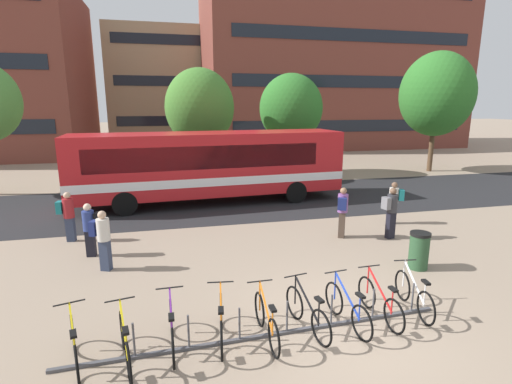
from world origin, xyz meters
TOP-DOWN VIEW (x-y plane):
  - ground at (0.00, 0.00)m, footprint 200.00×200.00m
  - bus_lane_asphalt at (0.00, 10.71)m, footprint 80.00×7.20m
  - city_bus at (-1.43, 10.71)m, footprint 12.15×3.28m
  - bike_rack at (-1.71, -0.06)m, footprint 7.63×0.39m
  - parked_bicycle_yellow_0 at (-5.05, -0.18)m, footprint 0.63×1.67m
  - parked_bicycle_yellow_1 at (-4.23, -0.27)m, footprint 0.54×1.70m
  - parked_bicycle_purple_2 at (-3.44, -0.02)m, footprint 0.52×1.72m
  - parked_bicycle_orange_3 at (-2.52, 0.01)m, footprint 0.52×1.72m
  - parked_bicycle_orange_4 at (-1.68, -0.13)m, footprint 0.52×1.72m
  - parked_bicycle_black_5 at (-0.82, -0.04)m, footprint 0.52×1.70m
  - parked_bicycle_blue_6 at (0.03, -0.05)m, footprint 0.52×1.72m
  - parked_bicycle_red_7 at (0.81, 0.03)m, footprint 0.52×1.72m
  - parked_bicycle_white_8 at (1.70, 0.15)m, footprint 0.52×1.72m
  - commuter_black_pack_0 at (-5.67, 5.08)m, footprint 0.54×0.36m
  - commuter_teal_pack_1 at (4.86, 5.91)m, footprint 0.60×0.48m
  - commuter_teal_pack_2 at (-6.63, 6.60)m, footprint 0.56×0.38m
  - commuter_navy_pack_3 at (-5.16, 3.93)m, footprint 0.60×0.49m
  - commuter_navy_pack_4 at (2.26, 4.89)m, footprint 0.53×0.61m
  - commuter_grey_pack_5 at (3.80, 4.46)m, footprint 0.57×0.40m
  - trash_bin at (3.22, 2.11)m, footprint 0.55×0.55m
  - street_tree_0 at (4.30, 16.83)m, footprint 3.93×3.93m
  - street_tree_1 at (-1.43, 16.02)m, footprint 3.92×3.92m
  - street_tree_2 at (13.98, 15.94)m, footprint 4.69×4.69m
  - building_right_wing at (14.09, 33.68)m, footprint 26.54×12.29m
  - building_centre_block at (-1.92, 45.50)m, footprint 15.40×13.28m

SIDE VIEW (x-z plane):
  - ground at x=0.00m, z-range 0.00..0.00m
  - bus_lane_asphalt at x=0.00m, z-range 0.00..0.01m
  - bike_rack at x=-1.71m, z-range -0.26..0.44m
  - parked_bicycle_yellow_0 at x=-5.05m, z-range -0.11..0.88m
  - parked_bicycle_yellow_1 at x=-4.23m, z-range -0.11..0.88m
  - parked_bicycle_purple_2 at x=-3.44m, z-range -0.11..0.88m
  - parked_bicycle_orange_3 at x=-2.52m, z-range -0.11..0.88m
  - parked_bicycle_orange_4 at x=-1.68m, z-range -0.11..0.88m
  - parked_bicycle_black_5 at x=-0.82m, z-range -0.11..0.88m
  - parked_bicycle_blue_6 at x=0.03m, z-range -0.11..0.88m
  - parked_bicycle_red_7 at x=0.81m, z-range -0.11..0.88m
  - parked_bicycle_white_8 at x=1.70m, z-range -0.11..0.88m
  - trash_bin at x=3.22m, z-range 0.00..1.03m
  - commuter_teal_pack_1 at x=4.86m, z-range 0.12..1.72m
  - commuter_black_pack_0 at x=-5.67m, z-range 0.12..1.73m
  - commuter_teal_pack_2 at x=-6.63m, z-range 0.12..1.79m
  - commuter_navy_pack_3 at x=-5.16m, z-range 0.13..1.81m
  - commuter_navy_pack_4 at x=2.26m, z-range 0.13..1.86m
  - commuter_grey_pack_5 at x=3.80m, z-range 0.14..1.88m
  - city_bus at x=-1.43m, z-range 0.18..3.38m
  - street_tree_0 at x=4.30m, z-range 1.02..7.35m
  - street_tree_1 at x=-1.43m, z-range 1.02..7.48m
  - street_tree_2 at x=13.98m, z-range 1.18..8.97m
  - building_centre_block at x=-1.92m, z-range 0.00..13.13m
  - building_right_wing at x=14.09m, z-range 0.00..16.30m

